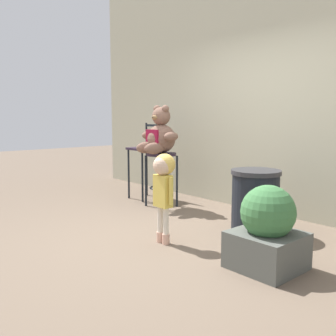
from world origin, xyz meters
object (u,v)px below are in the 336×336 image
Objects in this scene: planter_with_shrub at (267,231)px; bar_stool_with_teddy at (161,168)px; child_walking at (164,179)px; bar_chair_empty at (146,154)px; teddy_bear at (159,136)px; trash_bin at (255,202)px.

bar_stool_with_teddy is at bearing 161.65° from planter_with_shrub.
child_walking is 2.22m from bar_chair_empty.
bar_chair_empty is (-0.59, 0.20, -0.32)m from teddy_bear.
bar_chair_empty is 3.14m from planter_with_shrub.
bar_stool_with_teddy is at bearing 104.13° from child_walking.
bar_chair_empty is (-2.28, 0.20, 0.36)m from trash_bin.
trash_bin is (1.69, -0.03, -0.21)m from bar_stool_with_teddy.
child_walking is 1.18m from planter_with_shrub.
bar_chair_empty reaches higher than bar_stool_with_teddy.
trash_bin is at bearing -5.11° from bar_chair_empty.
bar_chair_empty is (-0.59, 0.17, 0.15)m from bar_stool_with_teddy.
child_walking is (1.27, -1.03, 0.11)m from bar_stool_with_teddy.
trash_bin is at bearing -1.14° from bar_stool_with_teddy.
child_walking is at bearing -39.12° from bar_stool_with_teddy.
bar_stool_with_teddy is at bearing -16.12° from bar_chair_empty.
teddy_bear is 2.59m from planter_with_shrub.
teddy_bear is 0.94× the size of trash_bin.
teddy_bear reaches higher than child_walking.
teddy_bear reaches higher than bar_stool_with_teddy.
bar_stool_with_teddy is 1.71m from trash_bin.
bar_chair_empty is at bearing 174.89° from trash_bin.
child_walking is 0.77× the size of bar_chair_empty.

